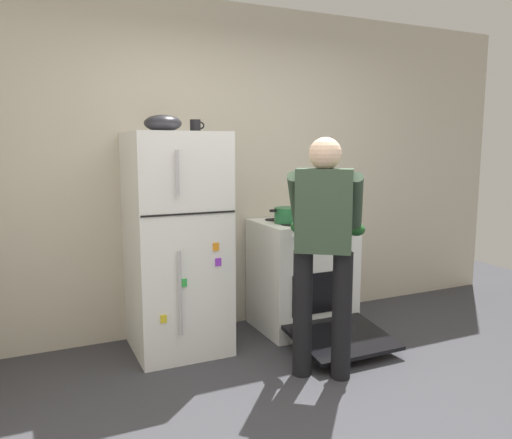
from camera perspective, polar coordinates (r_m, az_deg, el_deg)
ground at (r=2.95m, az=11.10°, el=-23.30°), size 8.00×8.00×0.00m
kitchen_wall_back at (r=4.24m, az=-4.05°, el=5.78°), size 6.00×0.10×2.70m
refrigerator at (r=3.79m, az=-9.09°, el=-2.67°), size 0.68×0.72×1.64m
stove_range at (r=4.27m, az=5.35°, el=-6.44°), size 0.76×1.23×0.93m
person_cook at (r=3.30m, az=7.78°, el=-1.90°), size 0.67×0.71×1.60m
red_pot at (r=4.06m, az=3.72°, el=0.53°), size 0.33×0.23×0.12m
coffee_mug at (r=3.82m, az=-6.93°, el=10.59°), size 0.11×0.08×0.10m
pepper_mill at (r=4.50m, az=7.35°, el=1.49°), size 0.05×0.05×0.16m
mixing_bowl at (r=3.70m, az=-10.62°, el=10.78°), size 0.27×0.27×0.12m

